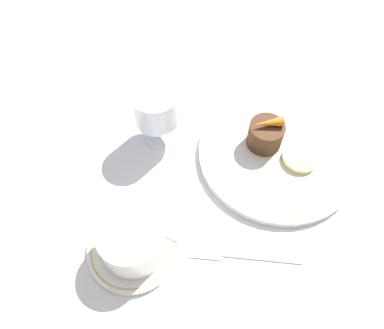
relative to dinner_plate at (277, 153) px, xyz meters
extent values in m
plane|color=white|center=(-0.01, 0.04, -0.01)|extent=(3.00, 3.00, 0.00)
cylinder|color=white|center=(0.00, 0.00, 0.00)|extent=(0.28, 0.28, 0.01)
torus|color=tan|center=(0.00, 0.00, 0.00)|extent=(0.26, 0.26, 0.00)
cylinder|color=white|center=(-0.24, 0.18, 0.00)|extent=(0.14, 0.14, 0.01)
torus|color=tan|center=(-0.24, 0.18, 0.00)|extent=(0.13, 0.13, 0.00)
cylinder|color=white|center=(-0.24, 0.18, 0.03)|extent=(0.10, 0.10, 0.06)
cylinder|color=#9E7A4C|center=(-0.24, 0.18, 0.04)|extent=(0.08, 0.08, 0.05)
torus|color=white|center=(-0.18, 0.18, 0.04)|extent=(0.03, 0.01, 0.04)
cube|color=silver|center=(-0.20, 0.16, 0.00)|extent=(0.02, 0.08, 0.00)
ellipsoid|color=silver|center=(-0.19, 0.21, 0.00)|extent=(0.02, 0.02, 0.00)
cylinder|color=silver|center=(-0.02, 0.21, -0.01)|extent=(0.06, 0.06, 0.01)
cylinder|color=silver|center=(-0.02, 0.21, 0.02)|extent=(0.01, 0.01, 0.05)
cylinder|color=silver|center=(-0.02, 0.21, 0.08)|extent=(0.08, 0.08, 0.06)
cylinder|color=maroon|center=(-0.02, 0.21, 0.06)|extent=(0.07, 0.07, 0.03)
cube|color=silver|center=(-0.19, -0.01, -0.01)|extent=(0.03, 0.12, 0.01)
cube|color=silver|center=(-0.21, 0.07, -0.01)|extent=(0.03, 0.05, 0.01)
cylinder|color=#4C2D19|center=(0.01, 0.03, 0.03)|extent=(0.06, 0.06, 0.05)
cone|color=orange|center=(0.01, 0.03, 0.06)|extent=(0.04, 0.05, 0.02)
cylinder|color=#EFE075|center=(-0.01, -0.04, 0.01)|extent=(0.06, 0.06, 0.01)
camera|label=1|loc=(-0.40, 0.04, 0.54)|focal=35.00mm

